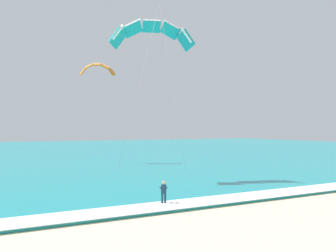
# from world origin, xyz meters

# --- Properties ---
(sea) EXTENTS (200.00, 120.00, 0.20)m
(sea) POSITION_xyz_m (0.00, 72.42, 0.10)
(sea) COLOR teal
(sea) RESTS_ON ground
(surf_foam) EXTENTS (200.00, 2.31, 0.04)m
(surf_foam) POSITION_xyz_m (0.00, 13.42, 0.22)
(surf_foam) COLOR white
(surf_foam) RESTS_ON sea
(surfboard) EXTENTS (0.96, 1.46, 0.09)m
(surfboard) POSITION_xyz_m (-4.01, 14.03, 0.03)
(surfboard) COLOR yellow
(surfboard) RESTS_ON ground
(kitesurfer) EXTENTS (0.65, 0.65, 1.69)m
(kitesurfer) POSITION_xyz_m (-4.00, 14.05, 0.94)
(kitesurfer) COLOR #143347
(kitesurfer) RESTS_ON ground
(kite_primary) EXTENTS (7.64, 9.91, 14.16)m
(kite_primary) POSITION_xyz_m (-1.24, 22.66, 14.15)
(kite_primary) COLOR teal
(kite_distant) EXTENTS (4.86, 2.78, 1.89)m
(kite_distant) POSITION_xyz_m (-2.19, 40.70, 13.83)
(kite_distant) COLOR orange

